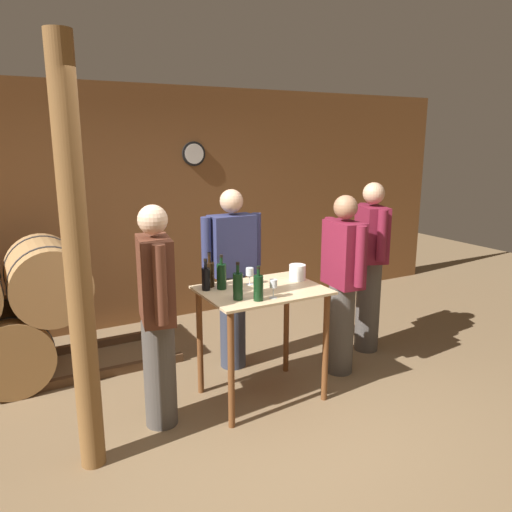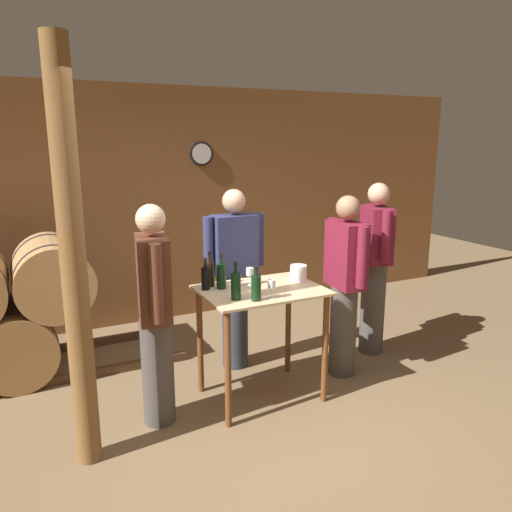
{
  "view_description": "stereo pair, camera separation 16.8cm",
  "coord_description": "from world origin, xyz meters",
  "px_view_note": "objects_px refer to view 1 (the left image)",
  "views": [
    {
      "loc": [
        -1.7,
        -2.93,
        2.11
      ],
      "look_at": [
        0.17,
        0.51,
        1.19
      ],
      "focal_mm": 35.0,
      "sensor_mm": 36.0,
      "label": 1
    },
    {
      "loc": [
        -1.55,
        -3.01,
        2.11
      ],
      "look_at": [
        0.17,
        0.51,
        1.19
      ],
      "focal_mm": 35.0,
      "sensor_mm": 36.0,
      "label": 2
    }
  ],
  "objects_px": {
    "wine_bottle_center": "(238,285)",
    "ice_bucket": "(297,272)",
    "person_host": "(343,282)",
    "wooden_post": "(78,267)",
    "wine_bottle_far_left": "(206,278)",
    "person_visitor_near_door": "(370,264)",
    "wine_bottle_right": "(222,276)",
    "wine_glass_near_left": "(273,285)",
    "wine_bottle_left": "(210,274)",
    "wine_glass_near_center": "(250,272)",
    "wine_bottle_far_right": "(258,287)",
    "person_visitor_with_scarf": "(157,313)",
    "person_visitor_bearded": "(232,276)"
  },
  "relations": [
    {
      "from": "wine_bottle_center",
      "to": "ice_bucket",
      "type": "xyz_separation_m",
      "value": [
        0.68,
        0.24,
        -0.04
      ]
    },
    {
      "from": "person_host",
      "to": "wooden_post",
      "type": "bearing_deg",
      "value": -172.47
    },
    {
      "from": "wine_bottle_far_left",
      "to": "person_visitor_near_door",
      "type": "xyz_separation_m",
      "value": [
        1.82,
        0.15,
        -0.14
      ]
    },
    {
      "from": "wooden_post",
      "to": "wine_bottle_far_left",
      "type": "distance_m",
      "value": 1.15
    },
    {
      "from": "wine_bottle_center",
      "to": "wine_bottle_far_left",
      "type": "bearing_deg",
      "value": 109.13
    },
    {
      "from": "wine_bottle_center",
      "to": "wooden_post",
      "type": "bearing_deg",
      "value": -175.19
    },
    {
      "from": "wine_bottle_right",
      "to": "wine_glass_near_left",
      "type": "relative_size",
      "value": 1.94
    },
    {
      "from": "wine_bottle_left",
      "to": "wine_bottle_far_left",
      "type": "bearing_deg",
      "value": -131.29
    },
    {
      "from": "wooden_post",
      "to": "wine_bottle_right",
      "type": "height_order",
      "value": "wooden_post"
    },
    {
      "from": "wine_bottle_center",
      "to": "wine_glass_near_center",
      "type": "bearing_deg",
      "value": 49.66
    },
    {
      "from": "wine_bottle_far_right",
      "to": "wine_glass_near_left",
      "type": "distance_m",
      "value": 0.13
    },
    {
      "from": "wine_glass_near_center",
      "to": "ice_bucket",
      "type": "xyz_separation_m",
      "value": [
        0.42,
        -0.07,
        -0.04
      ]
    },
    {
      "from": "wine_bottle_center",
      "to": "wine_bottle_far_right",
      "type": "xyz_separation_m",
      "value": [
        0.12,
        -0.09,
        -0.01
      ]
    },
    {
      "from": "wine_bottle_left",
      "to": "person_visitor_with_scarf",
      "type": "relative_size",
      "value": 0.17
    },
    {
      "from": "person_host",
      "to": "wine_bottle_far_left",
      "type": "bearing_deg",
      "value": 174.17
    },
    {
      "from": "wine_glass_near_center",
      "to": "wine_bottle_far_left",
      "type": "bearing_deg",
      "value": 175.71
    },
    {
      "from": "wooden_post",
      "to": "wine_bottle_left",
      "type": "distance_m",
      "value": 1.23
    },
    {
      "from": "wine_bottle_left",
      "to": "person_visitor_bearded",
      "type": "height_order",
      "value": "person_visitor_bearded"
    },
    {
      "from": "ice_bucket",
      "to": "person_host",
      "type": "relative_size",
      "value": 0.09
    },
    {
      "from": "wine_bottle_far_left",
      "to": "wine_bottle_center",
      "type": "bearing_deg",
      "value": -70.87
    },
    {
      "from": "person_host",
      "to": "person_visitor_near_door",
      "type": "height_order",
      "value": "person_visitor_near_door"
    },
    {
      "from": "wooden_post",
      "to": "person_host",
      "type": "height_order",
      "value": "wooden_post"
    },
    {
      "from": "wine_bottle_center",
      "to": "wine_glass_near_left",
      "type": "height_order",
      "value": "wine_bottle_center"
    },
    {
      "from": "wine_bottle_far_left",
      "to": "wine_bottle_left",
      "type": "height_order",
      "value": "wine_bottle_left"
    },
    {
      "from": "person_visitor_near_door",
      "to": "person_host",
      "type": "bearing_deg",
      "value": -153.71
    },
    {
      "from": "person_host",
      "to": "person_visitor_with_scarf",
      "type": "distance_m",
      "value": 1.73
    },
    {
      "from": "wine_glass_near_left",
      "to": "person_visitor_bearded",
      "type": "bearing_deg",
      "value": 84.54
    },
    {
      "from": "ice_bucket",
      "to": "person_visitor_bearded",
      "type": "height_order",
      "value": "person_visitor_bearded"
    },
    {
      "from": "wine_bottle_far_left",
      "to": "wine_bottle_far_right",
      "type": "xyz_separation_m",
      "value": [
        0.24,
        -0.43,
        0.0
      ]
    },
    {
      "from": "person_visitor_bearded",
      "to": "wine_bottle_center",
      "type": "bearing_deg",
      "value": -112.96
    },
    {
      "from": "wine_bottle_far_left",
      "to": "person_visitor_near_door",
      "type": "relative_size",
      "value": 0.15
    },
    {
      "from": "wine_glass_near_center",
      "to": "person_visitor_bearded",
      "type": "relative_size",
      "value": 0.08
    },
    {
      "from": "person_host",
      "to": "person_visitor_with_scarf",
      "type": "xyz_separation_m",
      "value": [
        -1.73,
        -0.05,
        0.02
      ]
    },
    {
      "from": "wine_bottle_left",
      "to": "wine_bottle_right",
      "type": "height_order",
      "value": "wine_bottle_left"
    },
    {
      "from": "person_visitor_with_scarf",
      "to": "wine_bottle_right",
      "type": "bearing_deg",
      "value": 14.66
    },
    {
      "from": "wine_bottle_center",
      "to": "person_host",
      "type": "xyz_separation_m",
      "value": [
        1.15,
        0.21,
        -0.18
      ]
    },
    {
      "from": "wine_bottle_left",
      "to": "wine_glass_near_left",
      "type": "xyz_separation_m",
      "value": [
        0.3,
        -0.5,
        -0.0
      ]
    },
    {
      "from": "wine_bottle_right",
      "to": "wine_bottle_far_right",
      "type": "relative_size",
      "value": 1.07
    },
    {
      "from": "wine_bottle_far_right",
      "to": "person_visitor_near_door",
      "type": "height_order",
      "value": "person_visitor_near_door"
    },
    {
      "from": "wine_bottle_far_right",
      "to": "wine_glass_near_left",
      "type": "height_order",
      "value": "wine_bottle_far_right"
    },
    {
      "from": "wine_bottle_left",
      "to": "wine_bottle_center",
      "type": "relative_size",
      "value": 0.99
    },
    {
      "from": "wine_bottle_far_right",
      "to": "person_host",
      "type": "bearing_deg",
      "value": 16.15
    },
    {
      "from": "wine_bottle_center",
      "to": "wine_bottle_far_right",
      "type": "relative_size",
      "value": 1.1
    },
    {
      "from": "wine_bottle_right",
      "to": "wine_glass_near_left",
      "type": "bearing_deg",
      "value": -58.68
    },
    {
      "from": "wooden_post",
      "to": "wine_glass_near_center",
      "type": "height_order",
      "value": "wooden_post"
    },
    {
      "from": "wine_bottle_far_left",
      "to": "wooden_post",
      "type": "bearing_deg",
      "value": -157.05
    },
    {
      "from": "wine_bottle_far_left",
      "to": "wine_glass_near_left",
      "type": "distance_m",
      "value": 0.57
    },
    {
      "from": "wine_bottle_far_right",
      "to": "ice_bucket",
      "type": "distance_m",
      "value": 0.66
    },
    {
      "from": "wine_bottle_center",
      "to": "ice_bucket",
      "type": "relative_size",
      "value": 2.06
    },
    {
      "from": "wine_glass_near_left",
      "to": "wine_bottle_left",
      "type": "bearing_deg",
      "value": 120.93
    }
  ]
}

